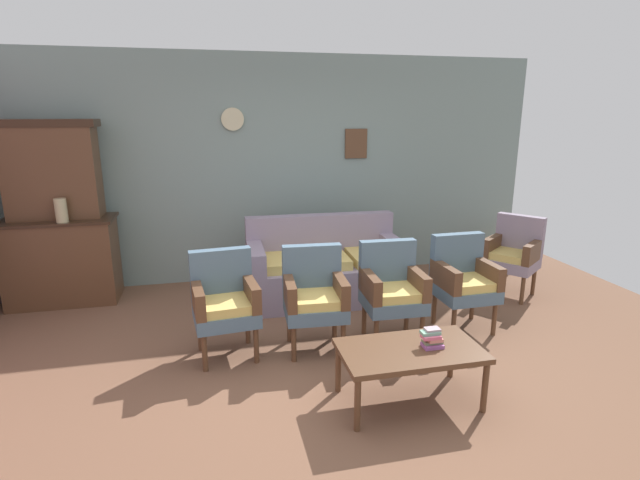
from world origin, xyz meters
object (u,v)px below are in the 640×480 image
object	(u,v)px
vase_on_cabinet	(61,210)
armchair_row_middle	(314,294)
wingback_chair_by_fireplace	(514,252)
coffee_table	(410,354)
armchair_near_couch_end	(463,278)
floor_vase_by_wall	(506,249)
floral_couch	(325,270)
armchair_near_cabinet	(225,300)
armchair_by_doorway	(392,287)
side_cabinet	(62,261)
book_stack_on_table	(432,339)

from	to	relation	value
vase_on_cabinet	armchair_row_middle	distance (m)	2.82
vase_on_cabinet	armchair_row_middle	xyz separation A→B (m)	(2.33, -1.49, -0.55)
wingback_chair_by_fireplace	coffee_table	xyz separation A→B (m)	(-1.99, -1.74, -0.12)
armchair_near_couch_end	floor_vase_by_wall	xyz separation A→B (m)	(1.45, 1.49, -0.21)
floral_couch	armchair_near_cabinet	distance (m)	1.59
floral_couch	wingback_chair_by_fireplace	world-z (taller)	same
floral_couch	armchair_row_middle	world-z (taller)	same
armchair_by_doorway	floor_vase_by_wall	bearing A→B (deg)	35.36
vase_on_cabinet	floral_couch	size ratio (longest dim) A/B	0.14
armchair_near_cabinet	coffee_table	distance (m)	1.62
side_cabinet	armchair_near_couch_end	distance (m)	4.22
vase_on_cabinet	armchair_near_cabinet	xyz separation A→B (m)	(1.56, -1.44, -0.55)
vase_on_cabinet	armchair_near_couch_end	bearing A→B (deg)	-20.28
floral_couch	armchair_near_couch_end	bearing A→B (deg)	-43.68
armchair_row_middle	book_stack_on_table	size ratio (longest dim) A/B	5.79
wingback_chair_by_fireplace	floor_vase_by_wall	distance (m)	0.95
floral_couch	armchair_by_doorway	size ratio (longest dim) A/B	1.91
armchair_near_couch_end	coffee_table	xyz separation A→B (m)	(-0.99, -1.06, -0.12)
armchair_by_doorway	coffee_table	xyz separation A→B (m)	(-0.24, -0.98, -0.12)
vase_on_cabinet	floral_couch	world-z (taller)	vase_on_cabinet
floral_couch	wingback_chair_by_fireplace	distance (m)	2.14
armchair_near_couch_end	coffee_table	distance (m)	1.46
floral_couch	armchair_by_doorway	distance (m)	1.19
floor_vase_by_wall	armchair_by_doorway	bearing A→B (deg)	-144.64
floral_couch	floor_vase_by_wall	size ratio (longest dim) A/B	2.99
side_cabinet	armchair_near_couch_end	bearing A→B (deg)	-22.09
side_cabinet	armchair_row_middle	size ratio (longest dim) A/B	1.28
coffee_table	wingback_chair_by_fireplace	bearing A→B (deg)	41.16
armchair_row_middle	coffee_table	size ratio (longest dim) A/B	0.90
armchair_row_middle	book_stack_on_table	bearing A→B (deg)	-57.37
book_stack_on_table	coffee_table	bearing A→B (deg)	176.10
floral_couch	armchair_near_couch_end	world-z (taller)	same
side_cabinet	wingback_chair_by_fireplace	xyz separation A→B (m)	(4.91, -0.90, 0.03)
side_cabinet	armchair_by_doorway	world-z (taller)	side_cabinet
armchair_by_doorway	side_cabinet	bearing A→B (deg)	152.12
armchair_by_doorway	armchair_near_couch_end	xyz separation A→B (m)	(0.76, 0.08, 0.00)
side_cabinet	wingback_chair_by_fireplace	distance (m)	4.99
armchair_near_cabinet	coffee_table	size ratio (longest dim) A/B	0.90
armchair_by_doorway	armchair_near_couch_end	bearing A→B (deg)	6.15
coffee_table	armchair_near_cabinet	bearing A→B (deg)	140.57
wingback_chair_by_fireplace	book_stack_on_table	bearing A→B (deg)	-136.35
floral_couch	coffee_table	size ratio (longest dim) A/B	1.72
armchair_near_cabinet	coffee_table	bearing A→B (deg)	-39.43
floral_couch	armchair_row_middle	bearing A→B (deg)	-108.21
vase_on_cabinet	armchair_row_middle	size ratio (longest dim) A/B	0.28
book_stack_on_table	side_cabinet	bearing A→B (deg)	139.10
vase_on_cabinet	wingback_chair_by_fireplace	distance (m)	4.89
vase_on_cabinet	floor_vase_by_wall	bearing A→B (deg)	0.88
armchair_near_couch_end	armchair_near_cabinet	bearing A→B (deg)	-178.99
armchair_near_couch_end	wingback_chair_by_fireplace	world-z (taller)	same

